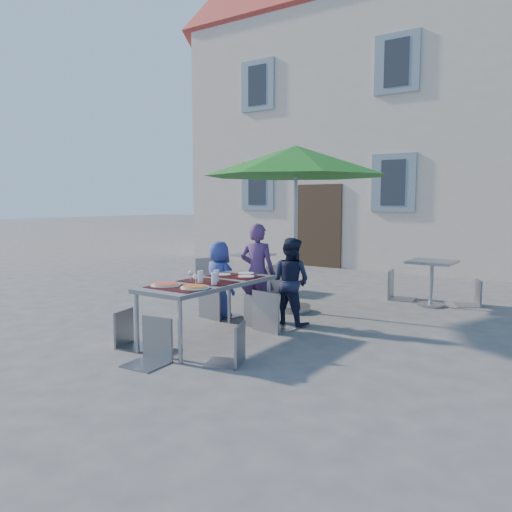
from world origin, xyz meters
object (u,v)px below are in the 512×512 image
Objects in this scene: chair_0 at (215,277)px; bg_chair_l_0 at (207,255)px; dining_table at (208,286)px; chair_1 at (258,291)px; cafe_table_0 at (254,266)px; bg_chair_l_1 at (397,267)px; bg_chair_r_1 at (473,277)px; child_2 at (290,281)px; pizza_near_right at (195,287)px; patio_umbrella at (296,162)px; child_1 at (257,272)px; child_0 at (219,279)px; cafe_table_1 at (432,275)px; chair_4 at (232,320)px; bg_chair_r_0 at (269,261)px; chair_2 at (271,286)px; pizza_near_left at (166,284)px; chair_5 at (151,314)px; chair_3 at (130,307)px.

bg_chair_l_0 is at bearing 132.63° from chair_0.
chair_1 is (0.13, 0.93, -0.20)m from dining_table.
bg_chair_l_1 reaches higher than cafe_table_0.
bg_chair_r_1 is at bearing 8.59° from bg_chair_l_0.
child_2 is 1.16m from chair_0.
patio_umbrella is at bearing 93.48° from pizza_near_right.
child_0 is at bearing 2.08° from child_1.
child_1 reaches higher than bg_chair_l_0.
cafe_table_0 is 0.93× the size of cafe_table_1.
pizza_near_right is at bearing 85.47° from child_2.
chair_4 reaches higher than cafe_table_1.
bg_chair_l_1 is (1.03, 4.00, -0.12)m from dining_table.
bg_chair_r_0 reaches higher than bg_chair_l_0.
chair_2 is at bearing -101.50° from bg_chair_l_1.
chair_0 reaches higher than bg_chair_l_0.
pizza_near_left is 1.51m from chair_2.
bg_chair_l_1 is at bearing -127.65° from child_1.
chair_1 is at bearing 112.06° from child_1.
chair_0 is 1.08× the size of bg_chair_l_1.
child_2 is 1.26× the size of bg_chair_l_1.
child_1 is 2.01× the size of cafe_table_0.
dining_table is at bearing 93.52° from chair_5.
patio_umbrella reaches higher than dining_table.
child_0 is 1.25× the size of chair_5.
child_1 reaches higher than bg_chair_r_1.
chair_0 is at bearing 175.64° from chair_1.
bg_chair_l_1 is (0.96, 5.02, 0.04)m from chair_5.
bg_chair_r_1 is at bearing -120.69° from child_0.
pizza_near_right is 4.92m from bg_chair_l_0.
dining_table is 4.43m from bg_chair_l_0.
chair_0 is 1.03× the size of bg_chair_l_0.
pizza_near_left is 1.80m from child_1.
bg_chair_r_1 is (1.86, 2.83, -0.13)m from child_2.
child_0 is 1.38× the size of chair_3.
chair_5 is at bearing -109.12° from cafe_table_1.
child_1 is 2.97m from bg_chair_l_1.
chair_0 reaches higher than bg_chair_r_1.
child_2 is 0.47m from chair_2.
bg_chair_l_0 is at bearing -171.41° from bg_chair_r_1.
chair_2 is 1.90m from chair_5.
chair_5 is at bearing 80.04° from child_1.
chair_5 reaches higher than chair_3.
cafe_table_0 is 2.76m from bg_chair_l_1.
bg_chair_r_1 is at bearing 6.43° from bg_chair_l_1.
cafe_table_1 is 0.74m from bg_chair_l_1.
bg_chair_l_0 is 5.22m from bg_chair_r_1.
bg_chair_l_0 is at bearing -175.45° from cafe_table_1.
chair_4 reaches higher than chair_3.
patio_umbrella is 3.73× the size of cafe_table_1.
chair_0 is 1.10m from chair_2.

